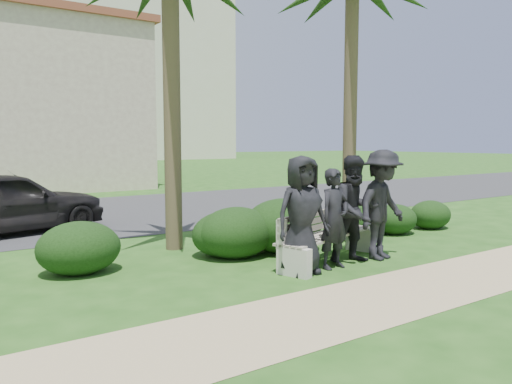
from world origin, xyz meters
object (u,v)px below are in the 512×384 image
man_a (302,215)px  man_b (335,219)px  car_a (7,202)px  man_c (355,209)px  park_bench (329,240)px  man_d (382,205)px

man_a → man_b: 0.65m
car_a → man_c: bearing=-157.1°
park_bench → man_d: size_ratio=1.35×
park_bench → man_d: man_d is taller
man_a → man_b: man_a is taller
park_bench → man_a: bearing=-177.5°
man_c → car_a: bearing=136.2°
man_c → man_b: bearing=-159.9°
man_a → man_c: size_ratio=1.01×
man_d → man_a: bearing=166.9°
park_bench → car_a: size_ratio=0.62×
man_b → car_a: (-3.88, 6.28, -0.10)m
park_bench → man_b: size_ratio=1.59×
man_a → man_b: bearing=1.2°
man_b → car_a: 7.38m
man_c → man_a: bearing=-167.4°
man_b → car_a: man_b is taller
man_a → car_a: 7.03m
man_b → man_d: 1.12m
man_b → man_c: man_c is taller
man_a → man_d: (1.75, -0.05, 0.04)m
park_bench → man_a: man_a is taller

